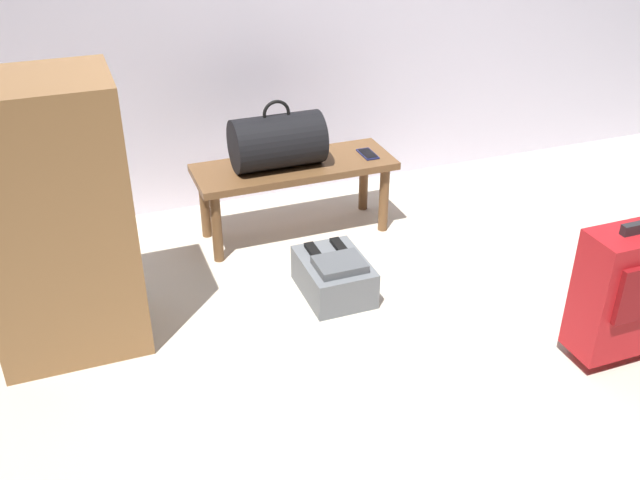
# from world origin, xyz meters

# --- Properties ---
(ground_plane) EXTENTS (6.60, 6.60, 0.00)m
(ground_plane) POSITION_xyz_m (0.00, 0.00, 0.00)
(ground_plane) COLOR beige
(bench) EXTENTS (1.00, 0.36, 0.39)m
(bench) POSITION_xyz_m (-0.29, 1.07, 0.33)
(bench) COLOR brown
(bench) RESTS_ON ground
(duffel_bag_black) EXTENTS (0.44, 0.26, 0.34)m
(duffel_bag_black) POSITION_xyz_m (-0.37, 1.07, 0.52)
(duffel_bag_black) COLOR black
(duffel_bag_black) RESTS_ON bench
(cell_phone) EXTENTS (0.07, 0.14, 0.01)m
(cell_phone) POSITION_xyz_m (0.10, 1.04, 0.40)
(cell_phone) COLOR #191E4C
(cell_phone) RESTS_ON bench
(suitcase_upright_red) EXTENTS (0.47, 0.21, 0.60)m
(suitcase_upright_red) POSITION_xyz_m (0.62, -0.33, 0.31)
(suitcase_upright_red) COLOR red
(suitcase_upright_red) RESTS_ON ground
(backpack_grey) EXTENTS (0.28, 0.38, 0.21)m
(backpack_grey) POSITION_xyz_m (-0.31, 0.47, 0.09)
(backpack_grey) COLOR slate
(backpack_grey) RESTS_ON ground
(side_cabinet) EXTENTS (0.56, 0.44, 1.10)m
(side_cabinet) POSITION_xyz_m (-1.42, 0.53, 0.55)
(side_cabinet) COLOR olive
(side_cabinet) RESTS_ON ground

